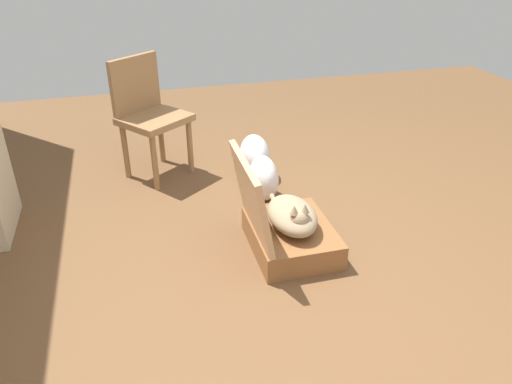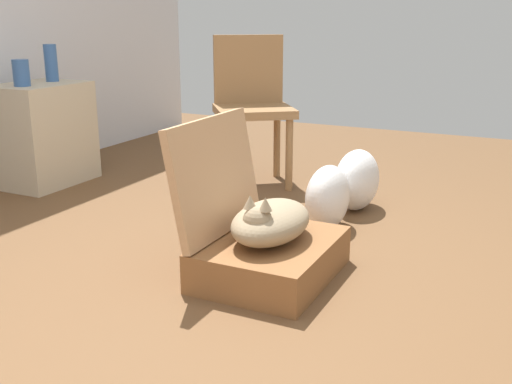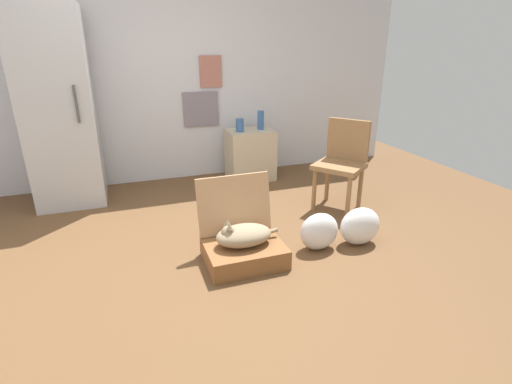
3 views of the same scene
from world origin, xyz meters
TOP-DOWN VIEW (x-y plane):
  - ground_plane at (0.00, 0.00)m, footprint 7.68×7.68m
  - wall_back at (0.00, 2.26)m, footprint 6.40×0.15m
  - suitcase_base at (0.38, -0.04)m, footprint 0.60×0.48m
  - suitcase_lid at (0.38, 0.21)m, footprint 0.60×0.12m
  - cat at (0.37, -0.04)m, footprint 0.52×0.28m
  - plastic_bag_white at (1.03, -0.05)m, footprint 0.34×0.20m
  - plastic_bag_clear at (1.41, -0.08)m, footprint 0.36×0.23m
  - refrigerator at (-0.99, 1.80)m, footprint 0.67×0.66m
  - side_table at (1.07, 1.85)m, footprint 0.56×0.42m
  - vase_tall at (0.93, 1.82)m, footprint 0.10×0.10m
  - vase_short at (1.21, 1.86)m, footprint 0.08×0.08m
  - chair at (1.66, 0.68)m, footprint 0.61×0.62m

SIDE VIEW (x-z plane):
  - ground_plane at x=0.00m, z-range 0.00..0.00m
  - suitcase_base at x=0.38m, z-range 0.00..0.16m
  - plastic_bag_white at x=1.03m, z-range 0.00..0.32m
  - plastic_bag_clear at x=1.41m, z-range 0.00..0.33m
  - cat at x=0.37m, z-range 0.13..0.35m
  - side_table at x=1.07m, z-range 0.00..0.62m
  - suitcase_lid at x=0.38m, z-range 0.16..0.63m
  - chair at x=1.66m, z-range 0.05..0.96m
  - vase_tall at x=0.93m, z-range 0.62..0.78m
  - vase_short at x=1.21m, z-range 0.62..0.85m
  - refrigerator at x=-0.99m, z-range 0.00..1.97m
  - wall_back at x=0.00m, z-range 0.00..2.60m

